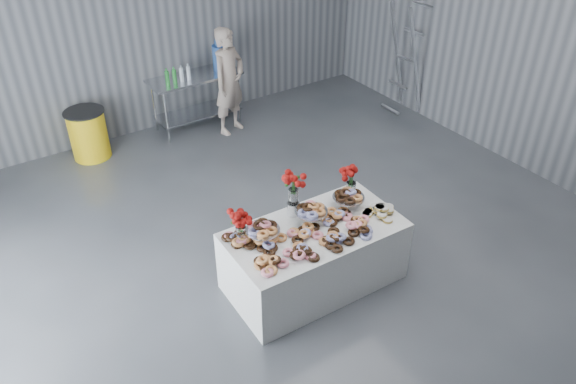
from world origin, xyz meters
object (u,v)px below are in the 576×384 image
trash_barrel (88,134)px  stepladder (406,59)px  prep_table (196,92)px  person (229,81)px  display_table (314,256)px  water_jug (221,54)px

trash_barrel → stepladder: 5.25m
prep_table → person: person is taller
prep_table → trash_barrel: size_ratio=1.96×
display_table → prep_table: size_ratio=1.27×
display_table → trash_barrel: 4.32m
water_jug → stepladder: size_ratio=0.28×
stepladder → water_jug: bearing=150.8°
prep_table → person: (0.39, -0.44, 0.25)m
prep_table → water_jug: (0.50, -0.00, 0.53)m
display_table → trash_barrel: trash_barrel is taller
person → trash_barrel: bearing=147.7°
water_jug → person: bearing=-104.2°
trash_barrel → stepladder: (5.00, -1.50, 0.60)m
prep_table → stepladder: 3.54m
person → trash_barrel: (-2.21, 0.44, -0.48)m
display_table → stepladder: bearing=34.8°
prep_table → person: 0.64m
water_jug → person: 0.53m
trash_barrel → stepladder: size_ratio=0.39×
display_table → stepladder: 4.68m
display_table → person: bearing=74.7°
display_table → water_jug: 4.37m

